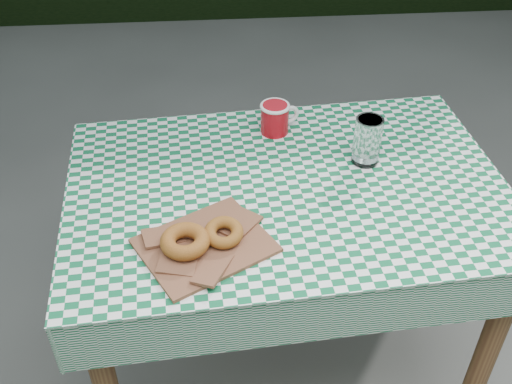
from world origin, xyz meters
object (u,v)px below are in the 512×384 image
(coffee_mug, at_px, (275,118))
(paper_bag, at_px, (205,244))
(table, at_px, (283,285))
(drinking_glass, at_px, (367,141))

(coffee_mug, bearing_deg, paper_bag, -134.76)
(table, bearing_deg, paper_bag, -139.59)
(table, relative_size, paper_bag, 3.98)
(coffee_mug, bearing_deg, table, -108.88)
(table, height_order, drinking_glass, drinking_glass)
(paper_bag, relative_size, drinking_glass, 2.10)
(table, height_order, coffee_mug, coffee_mug)
(table, bearing_deg, drinking_glass, 17.77)
(paper_bag, distance_m, coffee_mug, 0.51)
(paper_bag, bearing_deg, drinking_glass, 34.53)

